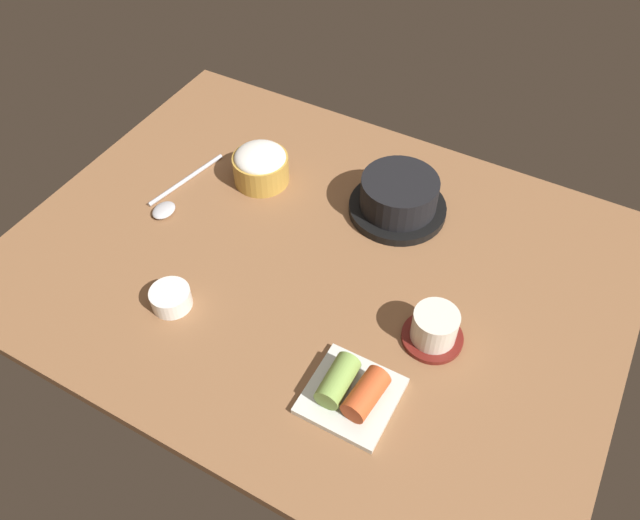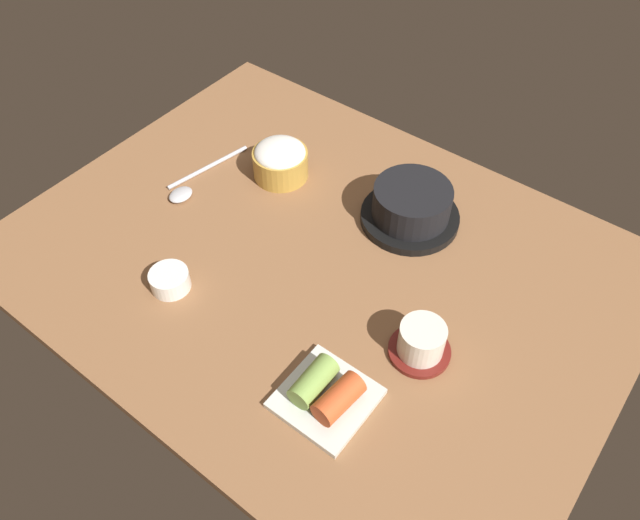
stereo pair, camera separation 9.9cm
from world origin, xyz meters
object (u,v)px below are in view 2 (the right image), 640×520
at_px(stone_pot, 411,206).
at_px(tea_cup_with_saucer, 421,342).
at_px(rice_bowl, 280,160).
at_px(kimchi_plate, 326,393).
at_px(spoon, 191,185).
at_px(side_bowl_near, 170,280).

distance_m(stone_pot, tea_cup_with_saucer, 0.27).
xyz_separation_m(rice_bowl, kimchi_plate, (0.35, -0.32, -0.02)).
bearing_deg(spoon, side_bowl_near, -52.23).
height_order(rice_bowl, side_bowl_near, rice_bowl).
bearing_deg(side_bowl_near, stone_pot, 58.27).
xyz_separation_m(tea_cup_with_saucer, kimchi_plate, (-0.06, -0.15, -0.01)).
height_order(stone_pot, spoon, stone_pot).
height_order(stone_pot, rice_bowl, stone_pot).
bearing_deg(spoon, stone_pot, 25.27).
distance_m(rice_bowl, kimchi_plate, 0.48).
height_order(stone_pot, tea_cup_with_saucer, stone_pot).
distance_m(stone_pot, rice_bowl, 0.26).
bearing_deg(rice_bowl, tea_cup_with_saucer, -23.35).
relative_size(tea_cup_with_saucer, spoon, 0.46).
distance_m(tea_cup_with_saucer, spoon, 0.53).
bearing_deg(rice_bowl, stone_pot, 9.94).
bearing_deg(tea_cup_with_saucer, stone_pot, 125.21).
bearing_deg(tea_cup_with_saucer, side_bowl_near, -160.35).
relative_size(kimchi_plate, side_bowl_near, 1.93).
height_order(tea_cup_with_saucer, side_bowl_near, tea_cup_with_saucer).
bearing_deg(side_bowl_near, kimchi_plate, -1.82).
relative_size(side_bowl_near, spoon, 0.32).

